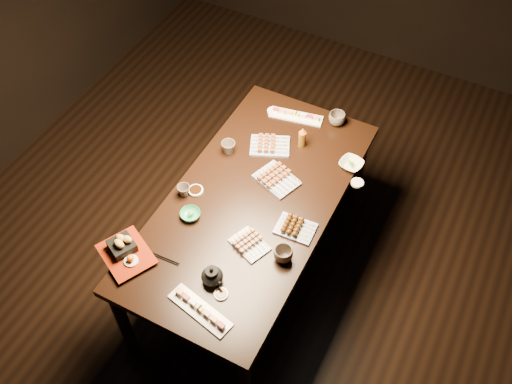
% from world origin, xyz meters
% --- Properties ---
extents(ground, '(5.00, 5.00, 0.00)m').
position_xyz_m(ground, '(0.00, 0.00, 0.00)').
color(ground, black).
rests_on(ground, ground).
extents(dining_table, '(1.27, 1.95, 0.75)m').
position_xyz_m(dining_table, '(0.15, -0.11, 0.38)').
color(dining_table, black).
rests_on(dining_table, ground).
extents(sushi_platter_near, '(0.37, 0.18, 0.04)m').
position_xyz_m(sushi_platter_near, '(0.24, -0.85, 0.77)').
color(sushi_platter_near, white).
rests_on(sushi_platter_near, dining_table).
extents(sushi_platter_far, '(0.36, 0.16, 0.04)m').
position_xyz_m(sushi_platter_far, '(0.08, 0.63, 0.77)').
color(sushi_platter_far, white).
rests_on(sushi_platter_far, dining_table).
extents(yakitori_plate_center, '(0.29, 0.25, 0.06)m').
position_xyz_m(yakitori_plate_center, '(0.21, 0.09, 0.78)').
color(yakitori_plate_center, '#828EB6').
rests_on(yakitori_plate_center, dining_table).
extents(yakitori_plate_right, '(0.24, 0.21, 0.05)m').
position_xyz_m(yakitori_plate_right, '(0.28, -0.39, 0.78)').
color(yakitori_plate_right, '#828EB6').
rests_on(yakitori_plate_right, dining_table).
extents(yakitori_plate_left, '(0.29, 0.26, 0.06)m').
position_xyz_m(yakitori_plate_left, '(0.05, 0.32, 0.78)').
color(yakitori_plate_left, '#828EB6').
rests_on(yakitori_plate_left, dining_table).
extents(tsukune_plate, '(0.22, 0.17, 0.05)m').
position_xyz_m(tsukune_plate, '(0.45, -0.18, 0.78)').
color(tsukune_plate, '#828EB6').
rests_on(tsukune_plate, dining_table).
extents(edamame_bowl_green, '(0.13, 0.13, 0.04)m').
position_xyz_m(edamame_bowl_green, '(-0.11, -0.37, 0.77)').
color(edamame_bowl_green, '#30945D').
rests_on(edamame_bowl_green, dining_table).
extents(edamame_bowl_cream, '(0.16, 0.16, 0.03)m').
position_xyz_m(edamame_bowl_cream, '(0.56, 0.40, 0.77)').
color(edamame_bowl_cream, beige).
rests_on(edamame_bowl_cream, dining_table).
extents(tempura_tray, '(0.37, 0.34, 0.11)m').
position_xyz_m(tempura_tray, '(-0.27, -0.75, 0.80)').
color(tempura_tray, black).
rests_on(tempura_tray, dining_table).
extents(teacup_near_left, '(0.08, 0.08, 0.07)m').
position_xyz_m(teacup_near_left, '(-0.22, -0.25, 0.79)').
color(teacup_near_left, '#51463E').
rests_on(teacup_near_left, dining_table).
extents(teacup_mid_right, '(0.13, 0.13, 0.08)m').
position_xyz_m(teacup_mid_right, '(0.48, -0.39, 0.79)').
color(teacup_mid_right, '#51463E').
rests_on(teacup_mid_right, dining_table).
extents(teacup_far_left, '(0.10, 0.10, 0.08)m').
position_xyz_m(teacup_far_left, '(-0.16, 0.16, 0.79)').
color(teacup_far_left, '#51463E').
rests_on(teacup_far_left, dining_table).
extents(teacup_far_right, '(0.12, 0.12, 0.08)m').
position_xyz_m(teacup_far_right, '(0.34, 0.70, 0.79)').
color(teacup_far_right, '#51463E').
rests_on(teacup_far_right, dining_table).
extents(teapot, '(0.17, 0.17, 0.11)m').
position_xyz_m(teapot, '(0.21, -0.67, 0.81)').
color(teapot, black).
rests_on(teapot, dining_table).
extents(condiment_bottle, '(0.06, 0.06, 0.15)m').
position_xyz_m(condiment_bottle, '(0.22, 0.42, 0.82)').
color(condiment_bottle, brown).
rests_on(condiment_bottle, dining_table).
extents(sauce_dish_west, '(0.11, 0.11, 0.02)m').
position_xyz_m(sauce_dish_west, '(-0.18, -0.20, 0.76)').
color(sauce_dish_west, white).
rests_on(sauce_dish_west, dining_table).
extents(sauce_dish_east, '(0.08, 0.08, 0.01)m').
position_xyz_m(sauce_dish_east, '(0.64, 0.29, 0.76)').
color(sauce_dish_east, white).
rests_on(sauce_dish_east, dining_table).
extents(sauce_dish_se, '(0.08, 0.08, 0.01)m').
position_xyz_m(sauce_dish_se, '(0.29, -0.73, 0.76)').
color(sauce_dish_se, white).
rests_on(sauce_dish_se, dining_table).
extents(sauce_dish_nw, '(0.09, 0.09, 0.01)m').
position_xyz_m(sauce_dish_nw, '(-0.07, 0.61, 0.76)').
color(sauce_dish_nw, white).
rests_on(sauce_dish_nw, dining_table).
extents(chopsticks_near, '(0.20, 0.03, 0.01)m').
position_xyz_m(chopsticks_near, '(-0.09, -0.68, 0.75)').
color(chopsticks_near, black).
rests_on(chopsticks_near, dining_table).
extents(chopsticks_se, '(0.21, 0.06, 0.01)m').
position_xyz_m(chopsticks_se, '(0.20, -0.88, 0.75)').
color(chopsticks_se, black).
rests_on(chopsticks_se, dining_table).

